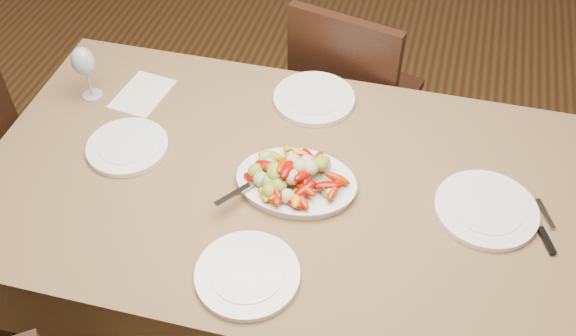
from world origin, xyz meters
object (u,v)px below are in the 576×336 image
(plate_far, at_px, (314,99))
(wine_glass, at_px, (86,72))
(plate_right, at_px, (486,209))
(chair_far, at_px, (358,96))
(dining_table, at_px, (288,258))
(plate_left, at_px, (127,147))
(plate_near, at_px, (247,275))
(serving_platter, at_px, (296,184))

(plate_far, relative_size, wine_glass, 1.33)
(plate_right, bearing_deg, plate_far, 149.53)
(chair_far, bearing_deg, plate_far, 89.96)
(dining_table, distance_m, plate_right, 0.69)
(chair_far, xyz_separation_m, plate_left, (-0.59, -0.78, 0.29))
(plate_far, bearing_deg, plate_right, -30.47)
(wine_glass, bearing_deg, plate_far, 13.23)
(plate_far, bearing_deg, plate_near, -90.13)
(plate_left, bearing_deg, chair_far, 52.65)
(serving_platter, distance_m, plate_far, 0.39)
(dining_table, height_order, plate_near, plate_near)
(dining_table, height_order, plate_left, plate_left)
(serving_platter, relative_size, wine_glass, 1.66)
(plate_far, relative_size, plate_near, 0.99)
(plate_left, relative_size, wine_glass, 1.22)
(plate_left, xyz_separation_m, plate_far, (0.50, 0.37, 0.00))
(chair_far, distance_m, serving_platter, 0.85)
(dining_table, height_order, plate_far, plate_far)
(plate_far, height_order, wine_glass, wine_glass)
(serving_platter, relative_size, plate_far, 1.25)
(chair_far, relative_size, plate_right, 3.28)
(chair_far, xyz_separation_m, serving_platter, (-0.05, -0.79, 0.30))
(plate_far, xyz_separation_m, plate_near, (-0.00, -0.73, 0.00))
(serving_platter, distance_m, plate_right, 0.54)
(plate_near, bearing_deg, plate_far, 89.87)
(chair_far, bearing_deg, plate_left, 65.51)
(dining_table, height_order, plate_right, plate_right)
(plate_far, height_order, plate_near, same)
(plate_right, distance_m, plate_near, 0.70)
(plate_left, bearing_deg, plate_near, -35.09)
(serving_platter, height_order, plate_right, serving_platter)
(plate_near, bearing_deg, wine_glass, 142.52)
(dining_table, bearing_deg, plate_left, 179.38)
(plate_near, bearing_deg, chair_far, 85.24)
(serving_platter, bearing_deg, plate_far, 95.89)
(chair_far, bearing_deg, plate_near, 98.09)
(plate_right, bearing_deg, dining_table, -176.06)
(wine_glass, bearing_deg, plate_left, -42.31)
(serving_platter, distance_m, plate_left, 0.54)
(dining_table, height_order, serving_platter, serving_platter)
(plate_left, relative_size, plate_near, 0.92)
(plate_left, bearing_deg, plate_far, 36.74)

